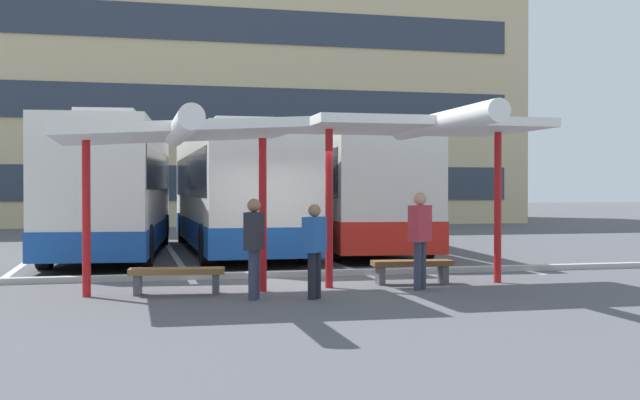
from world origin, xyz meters
TOP-DOWN VIEW (x-y plane):
  - ground_plane at (0.00, 0.00)m, footprint 160.00×160.00m
  - terminal_building at (0.03, 29.84)m, footprint 34.83×13.65m
  - coach_bus_0 at (-3.42, 7.33)m, footprint 3.45×10.94m
  - coach_bus_1 at (-0.09, 7.90)m, footprint 2.68×11.86m
  - coach_bus_2 at (3.49, 8.29)m, footprint 3.66×12.17m
  - lane_stripe_0 at (-5.51, 7.10)m, footprint 0.16×14.00m
  - lane_stripe_1 at (-1.84, 7.10)m, footprint 0.16×14.00m
  - lane_stripe_2 at (1.84, 7.10)m, footprint 0.16×14.00m
  - lane_stripe_3 at (5.51, 7.10)m, footprint 0.16×14.00m
  - waiting_shelter_0 at (-2.23, -1.53)m, footprint 3.98×4.96m
  - bench_0 at (-2.23, -1.27)m, footprint 1.66×0.60m
  - waiting_shelter_1 at (2.20, -1.27)m, footprint 4.35×4.91m
  - bench_1 at (2.20, -0.81)m, footprint 1.56×0.54m
  - platform_kerb at (0.00, 0.93)m, footprint 44.00×0.24m
  - waiting_passenger_0 at (2.03, -1.69)m, footprint 0.52×0.50m
  - waiting_passenger_1 at (-1.04, -2.21)m, footprint 0.40×0.52m
  - waiting_passenger_2 at (-0.07, -2.37)m, footprint 0.47×0.48m

SIDE VIEW (x-z plane):
  - ground_plane at x=0.00m, z-range 0.00..0.00m
  - lane_stripe_0 at x=-5.51m, z-range 0.00..0.01m
  - lane_stripe_1 at x=-1.84m, z-range 0.00..0.01m
  - lane_stripe_2 at x=1.84m, z-range 0.00..0.01m
  - lane_stripe_3 at x=5.51m, z-range 0.00..0.01m
  - platform_kerb at x=0.00m, z-range 0.00..0.12m
  - bench_1 at x=2.20m, z-range 0.11..0.56m
  - bench_0 at x=-2.23m, z-range 0.11..0.56m
  - waiting_passenger_2 at x=-0.07m, z-range 0.11..1.67m
  - waiting_passenger_1 at x=-1.04m, z-range 0.13..1.78m
  - waiting_passenger_0 at x=2.03m, z-range 0.15..1.90m
  - coach_bus_2 at x=3.49m, z-range -0.13..3.57m
  - coach_bus_1 at x=-0.09m, z-range -0.12..3.56m
  - coach_bus_0 at x=-3.42m, z-range -0.11..3.68m
  - waiting_shelter_0 at x=-2.23m, z-range 1.24..4.20m
  - waiting_shelter_1 at x=2.20m, z-range 1.35..4.48m
  - terminal_building at x=0.03m, z-range -1.36..16.62m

